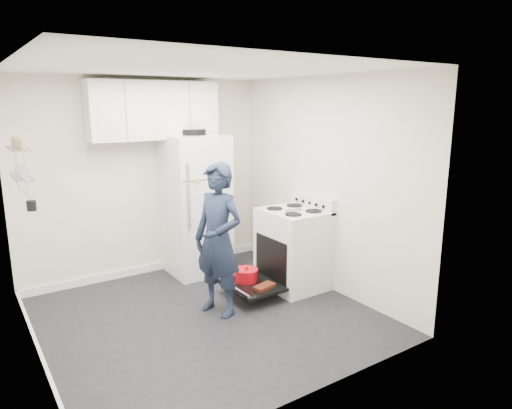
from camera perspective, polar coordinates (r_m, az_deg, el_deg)
room at (r=4.56m, az=-7.15°, el=0.05°), size 3.21×3.21×2.51m
electric_range at (r=5.53m, az=4.57°, el=-5.61°), size 0.66×0.76×1.10m
open_oven_door at (r=5.34m, az=-0.83°, el=-9.49°), size 0.55×0.71×0.22m
refrigerator at (r=5.94m, az=-7.50°, el=-0.01°), size 0.72×0.74×1.87m
upper_cabinets at (r=5.79m, az=-12.63°, el=11.40°), size 1.60×0.33×0.70m
wall_shelf_rack at (r=4.50m, az=-27.35°, el=4.64°), size 0.14×0.60×0.61m
person at (r=4.75m, az=-4.74°, el=-4.43°), size 0.56×0.68×1.61m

